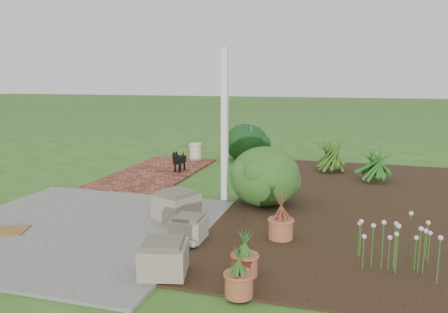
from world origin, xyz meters
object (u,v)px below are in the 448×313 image
(stone_trough_near, at_px, (164,259))
(evergreen_shrub, at_px, (265,175))
(cream_ceramic_urn, at_px, (195,152))
(black_dog, at_px, (179,159))

(stone_trough_near, bearing_deg, evergreen_shrub, 80.00)
(cream_ceramic_urn, bearing_deg, evergreen_shrub, -54.07)
(stone_trough_near, distance_m, evergreen_shrub, 2.87)
(evergreen_shrub, bearing_deg, black_dog, 140.14)
(cream_ceramic_urn, height_order, evergreen_shrub, evergreen_shrub)
(cream_ceramic_urn, bearing_deg, stone_trough_near, -72.98)
(stone_trough_near, distance_m, cream_ceramic_urn, 6.33)
(cream_ceramic_urn, xyz_separation_m, evergreen_shrub, (2.35, -3.24, 0.27))
(evergreen_shrub, bearing_deg, cream_ceramic_urn, 125.93)
(stone_trough_near, height_order, black_dog, black_dog)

